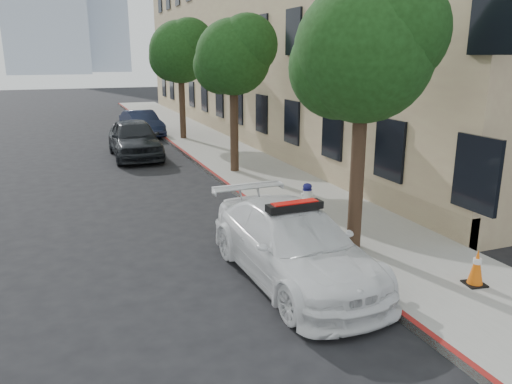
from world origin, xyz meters
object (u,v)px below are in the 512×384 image
object	(u,v)px
parked_car_mid	(134,138)
fire_hydrant	(307,198)
traffic_cone	(477,267)
police_car	(294,244)
parked_car_far	(142,123)

from	to	relation	value
parked_car_mid	fire_hydrant	xyz separation A→B (m)	(3.10, -9.91, -0.28)
parked_car_mid	traffic_cone	distance (m)	15.51
parked_car_mid	fire_hydrant	size ratio (longest dim) A/B	6.12
parked_car_mid	traffic_cone	xyz separation A→B (m)	(3.94, -14.99, -0.32)
police_car	fire_hydrant	world-z (taller)	police_car
fire_hydrant	police_car	bearing A→B (deg)	-100.37
parked_car_far	fire_hydrant	bearing A→B (deg)	-90.92
police_car	parked_car_far	bearing A→B (deg)	87.49
police_car	fire_hydrant	size ratio (longest dim) A/B	6.32
fire_hydrant	traffic_cone	bearing A→B (deg)	-60.23
traffic_cone	parked_car_mid	bearing A→B (deg)	104.73
parked_car_far	traffic_cone	xyz separation A→B (m)	(2.73, -20.85, -0.18)
fire_hydrant	traffic_cone	size ratio (longest dim) A/B	1.14
parked_car_far	police_car	bearing A→B (deg)	-98.07
police_car	parked_car_mid	bearing A→B (deg)	92.57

